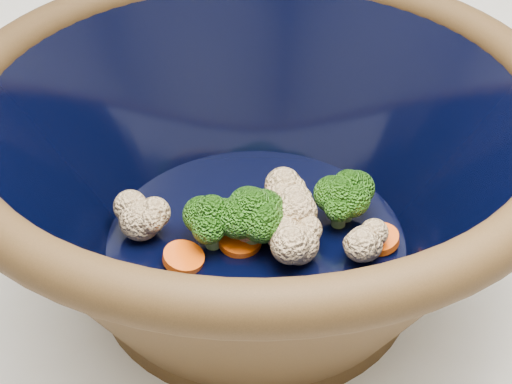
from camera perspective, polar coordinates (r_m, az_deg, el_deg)
The scene contains 2 objects.
mixing_bowl at distance 0.48m, azimuth -0.00°, elevation 1.54°, with size 0.46×0.46×0.17m.
vegetable_pile at distance 0.50m, azimuth 1.25°, elevation -2.08°, with size 0.17×0.14×0.05m.
Camera 1 is at (-0.25, -0.44, 1.28)m, focal length 50.00 mm.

